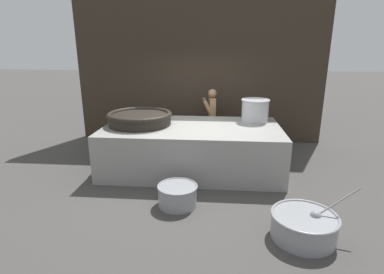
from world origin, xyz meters
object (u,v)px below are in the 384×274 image
object	(u,v)px
prep_bowl_vegetables	(304,225)
prep_bowl_meat	(178,194)
cook	(212,116)
stock_pot	(255,110)
giant_wok_near	(140,118)

from	to	relation	value
prep_bowl_vegetables	prep_bowl_meat	world-z (taller)	prep_bowl_vegetables
cook	stock_pot	bearing A→B (deg)	129.35
prep_bowl_meat	prep_bowl_vegetables	bearing A→B (deg)	-21.98
giant_wok_near	cook	size ratio (longest dim) A/B	0.89
giant_wok_near	cook	xyz separation A→B (m)	(1.49, 1.47, -0.27)
cook	prep_bowl_meat	size ratio (longest dim) A/B	2.29
cook	giant_wok_near	bearing A→B (deg)	38.77
giant_wok_near	cook	bearing A→B (deg)	44.67
prep_bowl_vegetables	cook	bearing A→B (deg)	109.40
cook	prep_bowl_meat	xyz separation A→B (m)	(-0.48, -3.12, -0.63)
prep_bowl_vegetables	giant_wok_near	bearing A→B (deg)	140.09
prep_bowl_vegetables	prep_bowl_meat	distance (m)	1.98
cook	prep_bowl_meat	distance (m)	3.22
giant_wok_near	stock_pot	bearing A→B (deg)	11.72
giant_wok_near	prep_bowl_vegetables	distance (m)	3.82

